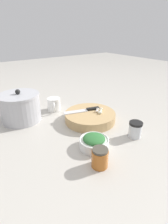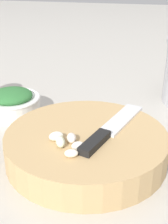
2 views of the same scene
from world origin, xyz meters
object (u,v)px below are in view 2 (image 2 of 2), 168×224
cutting_board (87,145)px  chef_knife (110,130)px  herb_bowl (12,102)px  garlic_cloves (67,142)px

cutting_board → chef_knife: size_ratio=1.36×
cutting_board → herb_bowl: herb_bowl is taller
cutting_board → garlic_cloves: 0.07m
herb_bowl → garlic_cloves: bearing=-44.8°
cutting_board → herb_bowl: size_ratio=2.16×
garlic_cloves → herb_bowl: (-0.20, 0.19, -0.03)m
chef_knife → herb_bowl: (-0.26, 0.13, -0.03)m
garlic_cloves → cutting_board: bearing=66.2°
garlic_cloves → herb_bowl: size_ratio=0.57×
garlic_cloves → chef_knife: bearing=46.7°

